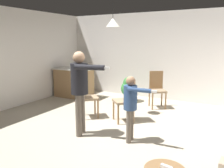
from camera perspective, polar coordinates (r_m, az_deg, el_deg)
ground at (r=4.81m, az=-1.14°, el=-11.70°), size 7.68×7.68×0.00m
wall_back at (r=7.40m, az=11.53°, el=6.79°), size 6.40×0.10×2.70m
wall_left at (r=6.68m, az=-25.73°, el=5.53°), size 0.10×6.40×2.70m
kitchen_counter at (r=7.62m, az=-9.45°, el=0.35°), size 1.26×0.66×0.95m
person_adult at (r=4.42m, az=-7.90°, el=-0.04°), size 0.84×0.46×1.64m
person_child at (r=4.13m, az=4.70°, el=-4.42°), size 0.64×0.35×1.22m
dining_chair_by_counter at (r=6.48m, az=11.08°, el=-0.92°), size 0.58×0.58×1.00m
dining_chair_near_wall at (r=5.55m, az=-6.49°, el=-2.76°), size 0.59×0.59×1.00m
dining_chair_centre_back at (r=5.26m, az=3.62°, el=-3.47°), size 0.59×0.59×1.00m
potted_plant_corner at (r=7.01m, az=4.21°, el=-0.97°), size 0.49×0.49×0.75m
spare_remote_on_table at (r=2.61m, az=13.36°, el=-19.42°), size 0.13×0.06×0.04m
ceiling_light_pendant at (r=5.61m, az=0.22°, el=15.00°), size 0.32×0.32×0.55m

